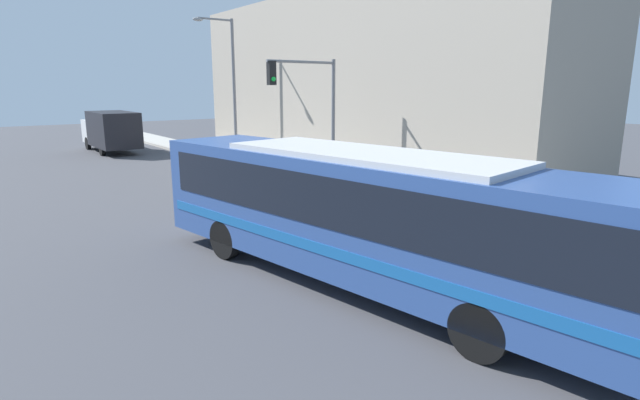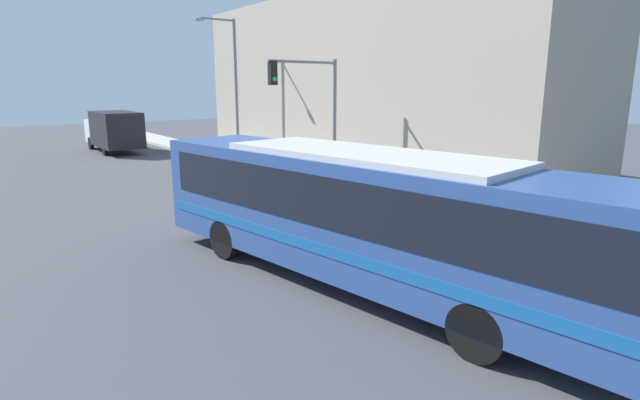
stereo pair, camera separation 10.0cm
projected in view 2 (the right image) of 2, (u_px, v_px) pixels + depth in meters
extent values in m
plane|color=#47474C|center=(398.00, 284.00, 11.53)|extent=(120.00, 120.00, 0.00)
cube|color=#B7B2A8|center=(235.00, 160.00, 30.62)|extent=(2.55, 70.00, 0.18)
cube|color=#9E9384|center=(363.00, 85.00, 26.61)|extent=(6.00, 24.19, 9.14)
cube|color=#2D4C8C|center=(363.00, 214.00, 11.02)|extent=(4.36, 12.58, 2.53)
cube|color=black|center=(363.00, 194.00, 10.92)|extent=(4.24, 11.61, 1.07)
cube|color=#19599E|center=(362.00, 238.00, 11.15)|extent=(4.32, 12.10, 0.24)
cube|color=silver|center=(364.00, 155.00, 10.73)|extent=(3.29, 7.06, 0.16)
cylinder|color=black|center=(286.00, 224.00, 14.67)|extent=(0.44, 1.07, 1.03)
cylinder|color=black|center=(225.00, 239.00, 13.19)|extent=(0.44, 1.07, 1.03)
cylinder|color=black|center=(531.00, 294.00, 9.69)|extent=(0.44, 1.07, 1.03)
cylinder|color=black|center=(477.00, 331.00, 8.21)|extent=(0.44, 1.07, 1.03)
cube|color=black|center=(116.00, 129.00, 34.18)|extent=(2.42, 5.15, 2.35)
cube|color=silver|center=(104.00, 131.00, 37.08)|extent=(2.30, 2.00, 1.65)
cylinder|color=black|center=(91.00, 143.00, 36.38)|extent=(0.25, 0.90, 0.90)
cylinder|color=black|center=(105.00, 149.00, 33.07)|extent=(0.25, 0.90, 0.90)
cylinder|color=#999999|center=(403.00, 199.00, 18.26)|extent=(0.25, 0.25, 0.51)
sphere|color=#999999|center=(403.00, 191.00, 18.19)|extent=(0.24, 0.24, 0.24)
cylinder|color=#999999|center=(405.00, 199.00, 18.15)|extent=(0.11, 0.15, 0.11)
cylinder|color=slate|center=(335.00, 125.00, 21.23)|extent=(0.16, 0.16, 5.39)
cylinder|color=slate|center=(303.00, 62.00, 19.75)|extent=(3.20, 0.11, 0.11)
cube|color=black|center=(273.00, 73.00, 19.06)|extent=(0.30, 0.24, 0.90)
sphere|color=#19D83F|center=(275.00, 79.00, 18.99)|extent=(0.18, 0.18, 0.18)
cylinder|color=slate|center=(236.00, 92.00, 28.40)|extent=(0.18, 0.18, 7.95)
cylinder|color=slate|center=(217.00, 19.00, 26.97)|extent=(1.98, 0.11, 0.11)
ellipsoid|color=gray|center=(200.00, 19.00, 26.43)|extent=(0.56, 0.28, 0.20)
cylinder|color=#47382D|center=(388.00, 185.00, 20.29)|extent=(0.28, 0.28, 0.78)
cylinder|color=#2659A5|center=(389.00, 167.00, 20.14)|extent=(0.34, 0.34, 0.65)
sphere|color=tan|center=(389.00, 157.00, 20.04)|extent=(0.21, 0.21, 0.21)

